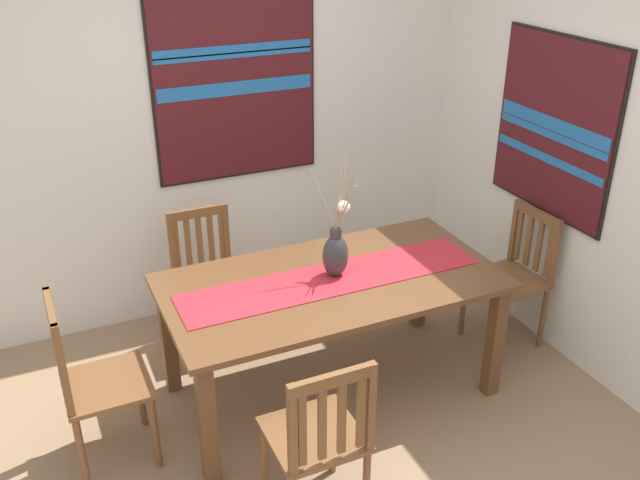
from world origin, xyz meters
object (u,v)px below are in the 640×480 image
at_px(chair_3, 319,437).
at_px(painting_on_back_wall, 235,89).
at_px(chair_0, 92,380).
at_px(dining_table, 331,295).
at_px(centerpiece_vase, 336,250).
at_px(chair_2, 514,275).
at_px(painting_on_side_wall, 555,127).
at_px(chair_1, 207,274).

xyz_separation_m(chair_3, painting_on_back_wall, (0.36, 2.11, 1.06)).
xyz_separation_m(chair_0, painting_on_back_wall, (1.23, 1.28, 1.04)).
relative_size(dining_table, centerpiece_vase, 2.80).
height_order(chair_0, chair_2, chair_0).
bearing_deg(chair_3, painting_on_side_wall, 24.96).
bearing_deg(chair_0, dining_table, 0.84).
bearing_deg(painting_on_back_wall, dining_table, -85.53).
xyz_separation_m(dining_table, painting_on_back_wall, (-0.10, 1.26, 0.89)).
height_order(chair_1, painting_on_side_wall, painting_on_side_wall).
bearing_deg(chair_0, chair_3, -43.47).
xyz_separation_m(dining_table, chair_0, (-1.33, -0.02, -0.15)).
height_order(chair_0, painting_on_side_wall, painting_on_side_wall).
bearing_deg(dining_table, painting_on_side_wall, 2.88).
relative_size(chair_3, painting_on_back_wall, 0.78).
bearing_deg(chair_3, chair_2, 25.86).
xyz_separation_m(painting_on_back_wall, painting_on_side_wall, (1.62, -1.19, -0.13)).
bearing_deg(chair_0, painting_on_back_wall, 46.26).
xyz_separation_m(chair_3, painting_on_side_wall, (1.98, 0.92, 0.93)).
bearing_deg(centerpiece_vase, chair_3, -119.68).
bearing_deg(chair_0, painting_on_side_wall, 1.93).
bearing_deg(centerpiece_vase, chair_1, 123.67).
relative_size(chair_1, chair_3, 0.96).
distance_m(chair_1, painting_on_side_wall, 2.34).
distance_m(centerpiece_vase, chair_2, 1.34).
relative_size(chair_1, chair_2, 0.99).
xyz_separation_m(centerpiece_vase, chair_1, (-0.53, 0.80, -0.43)).
relative_size(dining_table, chair_2, 2.06).
relative_size(chair_1, painting_on_side_wall, 0.83).
relative_size(chair_0, chair_1, 1.08).
bearing_deg(painting_on_back_wall, chair_3, -99.65).
bearing_deg(chair_2, chair_1, 155.58).
height_order(chair_3, painting_on_back_wall, painting_on_back_wall).
relative_size(chair_2, chair_3, 0.98).
bearing_deg(chair_1, dining_table, -59.25).
distance_m(centerpiece_vase, chair_1, 1.06).
bearing_deg(painting_on_back_wall, centerpiece_vase, -83.59).
xyz_separation_m(chair_2, chair_3, (-1.77, -0.86, 0.01)).
bearing_deg(dining_table, chair_2, 0.50).
bearing_deg(chair_0, chair_2, 0.67).
distance_m(chair_0, painting_on_back_wall, 2.06).
height_order(dining_table, chair_3, chair_3).
height_order(dining_table, painting_on_side_wall, painting_on_side_wall).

